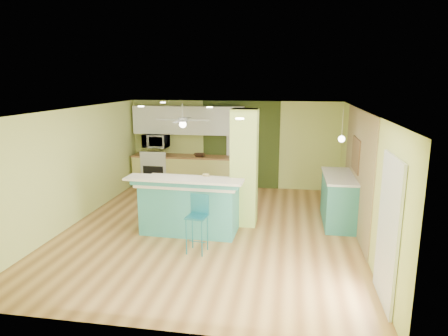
{
  "coord_description": "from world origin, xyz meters",
  "views": [
    {
      "loc": [
        1.6,
        -7.76,
        3.09
      ],
      "look_at": [
        0.23,
        0.4,
        1.25
      ],
      "focal_mm": 32.0,
      "sensor_mm": 36.0,
      "label": 1
    }
  ],
  "objects_px": {
    "peninsula": "(190,205)",
    "canister": "(206,178)",
    "side_counter": "(339,199)",
    "bar_stool": "(198,214)",
    "fruit_bowl": "(199,155)"
  },
  "relations": [
    {
      "from": "fruit_bowl",
      "to": "canister",
      "type": "bearing_deg",
      "value": -74.61
    },
    {
      "from": "side_counter",
      "to": "bar_stool",
      "type": "bearing_deg",
      "value": -143.99
    },
    {
      "from": "canister",
      "to": "side_counter",
      "type": "bearing_deg",
      "value": 19.83
    },
    {
      "from": "side_counter",
      "to": "peninsula",
      "type": "bearing_deg",
      "value": -161.71
    },
    {
      "from": "fruit_bowl",
      "to": "peninsula",
      "type": "bearing_deg",
      "value": -80.21
    },
    {
      "from": "side_counter",
      "to": "canister",
      "type": "distance_m",
      "value": 2.99
    },
    {
      "from": "peninsula",
      "to": "side_counter",
      "type": "distance_m",
      "value": 3.25
    },
    {
      "from": "peninsula",
      "to": "fruit_bowl",
      "type": "xyz_separation_m",
      "value": [
        -0.57,
        3.28,
        0.41
      ]
    },
    {
      "from": "canister",
      "to": "peninsula",
      "type": "bearing_deg",
      "value": -175.43
    },
    {
      "from": "fruit_bowl",
      "to": "canister",
      "type": "distance_m",
      "value": 3.38
    },
    {
      "from": "bar_stool",
      "to": "peninsula",
      "type": "bearing_deg",
      "value": 120.26
    },
    {
      "from": "bar_stool",
      "to": "canister",
      "type": "bearing_deg",
      "value": 101.29
    },
    {
      "from": "canister",
      "to": "fruit_bowl",
      "type": "bearing_deg",
      "value": 105.39
    },
    {
      "from": "peninsula",
      "to": "canister",
      "type": "xyz_separation_m",
      "value": [
        0.33,
        0.03,
        0.58
      ]
    },
    {
      "from": "peninsula",
      "to": "canister",
      "type": "bearing_deg",
      "value": 6.26
    }
  ]
}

